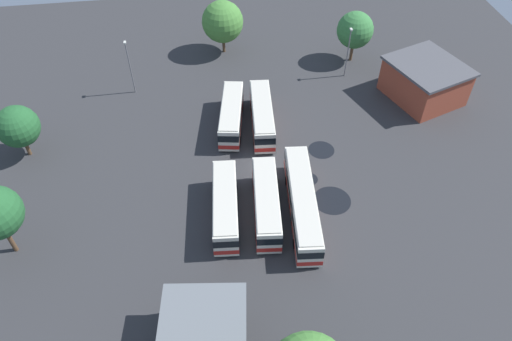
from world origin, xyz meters
name	(u,v)px	position (x,y,z in m)	size (l,w,h in m)	color
ground_plane	(263,167)	(0.00, 0.00, 0.00)	(92.45, 92.45, 0.00)	#333335
bus_row0_slot0	(302,203)	(-7.58, -2.92, 1.79)	(14.28, 3.92, 3.38)	silver
bus_row0_slot1	(266,203)	(-7.04, 0.78, 1.79)	(10.98, 3.60, 3.38)	silver
bus_row0_slot2	(225,206)	(-6.83, 5.05, 1.79)	(10.72, 3.42, 3.38)	silver
bus_row1_slot1	(262,115)	(7.35, -1.02, 1.79)	(11.29, 3.47, 3.38)	silver
bus_row1_slot2	(231,115)	(7.98, 2.76, 1.79)	(10.63, 4.30, 3.38)	silver
depot_building	(425,81)	(10.39, -23.51, 2.56)	(11.77, 11.20, 5.08)	#99422D
lamp_post_far_corner	(130,65)	(17.17, 15.19, 4.31)	(0.56, 0.28, 7.79)	slate
lamp_post_by_building	(348,51)	(16.76, -14.55, 4.12)	(0.56, 0.28, 7.43)	slate
tree_northeast	(223,22)	(25.80, 1.97, 4.97)	(6.10, 6.10, 8.02)	brown
tree_south_edge	(18,127)	(6.30, 27.38, 4.30)	(4.90, 4.90, 6.76)	brown
tree_north_edge	(355,30)	(20.68, -16.62, 4.93)	(5.25, 5.25, 7.56)	brown
puddle_back_corner	(309,179)	(-2.71, -4.89, 0.00)	(2.05, 2.05, 0.01)	black
puddle_between_rows	(321,150)	(1.86, -7.47, 0.00)	(3.18, 3.18, 0.01)	black
puddle_front_lane	(332,200)	(-6.24, -6.66, 0.00)	(4.16, 4.16, 0.01)	black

